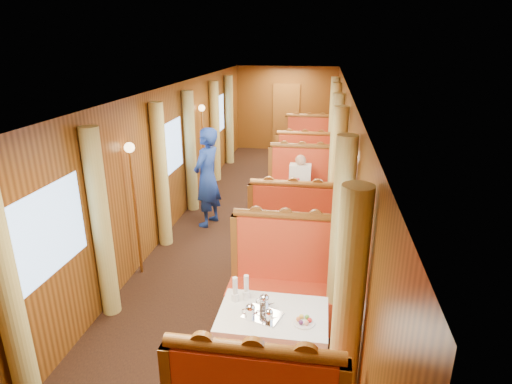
% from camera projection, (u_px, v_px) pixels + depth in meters
% --- Properties ---
extents(floor, '(3.00, 12.00, 0.01)m').
position_uv_depth(floor, '(254.00, 229.00, 7.73)').
color(floor, black).
rests_on(floor, ground).
extents(ceiling, '(3.00, 12.00, 0.01)m').
position_uv_depth(ceiling, '(254.00, 88.00, 6.89)').
color(ceiling, silver).
rests_on(ceiling, wall_left).
extents(wall_far, '(3.00, 0.01, 2.50)m').
position_uv_depth(wall_far, '(286.00, 109.00, 12.89)').
color(wall_far, brown).
rests_on(wall_far, floor).
extents(wall_left, '(0.01, 12.00, 2.50)m').
position_uv_depth(wall_left, '(170.00, 159.00, 7.53)').
color(wall_left, brown).
rests_on(wall_left, floor).
extents(wall_right, '(0.01, 12.00, 2.50)m').
position_uv_depth(wall_right, '(343.00, 166.00, 7.09)').
color(wall_right, brown).
rests_on(wall_right, floor).
extents(doorway_far, '(0.80, 0.04, 2.00)m').
position_uv_depth(doorway_far, '(286.00, 117.00, 12.95)').
color(doorway_far, brown).
rests_on(doorway_far, floor).
extents(table_near, '(1.05, 0.72, 0.75)m').
position_uv_depth(table_near, '(272.00, 345.00, 4.24)').
color(table_near, white).
rests_on(table_near, floor).
extents(banquette_near_aft, '(1.30, 0.55, 1.34)m').
position_uv_depth(banquette_near_aft, '(283.00, 286.00, 5.17)').
color(banquette_near_aft, red).
rests_on(banquette_near_aft, floor).
extents(table_mid, '(1.05, 0.72, 0.75)m').
position_uv_depth(table_mid, '(297.00, 212.00, 7.49)').
color(table_mid, white).
rests_on(table_mid, floor).
extents(banquette_mid_fwd, '(1.30, 0.55, 1.34)m').
position_uv_depth(banquette_mid_fwd, '(292.00, 234.00, 6.54)').
color(banquette_mid_fwd, red).
rests_on(banquette_mid_fwd, floor).
extents(banquette_mid_aft, '(1.30, 0.55, 1.34)m').
position_uv_depth(banquette_mid_aft, '(300.00, 191.00, 8.42)').
color(banquette_mid_aft, red).
rests_on(banquette_mid_aft, floor).
extents(table_far, '(1.05, 0.72, 0.75)m').
position_uv_depth(table_far, '(306.00, 160.00, 10.75)').
color(table_far, white).
rests_on(table_far, floor).
extents(banquette_far_fwd, '(1.30, 0.55, 1.34)m').
position_uv_depth(banquette_far_fwd, '(304.00, 169.00, 9.79)').
color(banquette_far_fwd, red).
rests_on(banquette_far_fwd, floor).
extents(banquette_far_aft, '(1.30, 0.55, 1.34)m').
position_uv_depth(banquette_far_aft, '(308.00, 148.00, 11.68)').
color(banquette_far_aft, red).
rests_on(banquette_far_aft, floor).
extents(tea_tray, '(0.41, 0.36, 0.01)m').
position_uv_depth(tea_tray, '(263.00, 315.00, 4.07)').
color(tea_tray, silver).
rests_on(tea_tray, table_near).
extents(teapot_left, '(0.16, 0.12, 0.12)m').
position_uv_depth(teapot_left, '(250.00, 314.00, 4.01)').
color(teapot_left, silver).
rests_on(teapot_left, tea_tray).
extents(teapot_right, '(0.16, 0.15, 0.11)m').
position_uv_depth(teapot_right, '(269.00, 317.00, 3.96)').
color(teapot_right, silver).
rests_on(teapot_right, tea_tray).
extents(teapot_back, '(0.19, 0.15, 0.13)m').
position_uv_depth(teapot_back, '(264.00, 304.00, 4.14)').
color(teapot_back, silver).
rests_on(teapot_back, tea_tray).
extents(fruit_plate, '(0.21, 0.21, 0.05)m').
position_uv_depth(fruit_plate, '(304.00, 321.00, 3.97)').
color(fruit_plate, white).
rests_on(fruit_plate, table_near).
extents(cup_inboard, '(0.08, 0.08, 0.26)m').
position_uv_depth(cup_inboard, '(235.00, 292.00, 4.28)').
color(cup_inboard, white).
rests_on(cup_inboard, table_near).
extents(cup_outboard, '(0.08, 0.08, 0.26)m').
position_uv_depth(cup_outboard, '(246.00, 289.00, 4.32)').
color(cup_outboard, white).
rests_on(cup_outboard, table_near).
extents(rose_vase_mid, '(0.06, 0.06, 0.36)m').
position_uv_depth(rose_vase_mid, '(297.00, 182.00, 7.32)').
color(rose_vase_mid, silver).
rests_on(rose_vase_mid, table_mid).
extents(rose_vase_far, '(0.06, 0.06, 0.36)m').
position_uv_depth(rose_vase_far, '(307.00, 138.00, 10.55)').
color(rose_vase_far, silver).
rests_on(rose_vase_far, table_far).
extents(window_left_near, '(0.01, 1.20, 0.90)m').
position_uv_depth(window_left_near, '(49.00, 232.00, 4.21)').
color(window_left_near, '#85ADDF').
rests_on(window_left_near, wall_left).
extents(curtain_left_near_a, '(0.22, 0.22, 2.35)m').
position_uv_depth(curtain_left_near_a, '(9.00, 302.00, 3.56)').
color(curtain_left_near_a, tan).
rests_on(curtain_left_near_a, floor).
extents(curtain_left_near_b, '(0.22, 0.22, 2.35)m').
position_uv_depth(curtain_left_near_b, '(101.00, 226.00, 5.01)').
color(curtain_left_near_b, tan).
rests_on(curtain_left_near_b, floor).
extents(window_right_near, '(0.01, 1.20, 0.90)m').
position_uv_depth(window_right_near, '(357.00, 254.00, 3.77)').
color(window_right_near, '#85ADDF').
rests_on(window_right_near, wall_right).
extents(curtain_right_near_a, '(0.22, 0.22, 2.35)m').
position_uv_depth(curtain_right_near_a, '(346.00, 336.00, 3.15)').
color(curtain_right_near_a, tan).
rests_on(curtain_right_near_a, floor).
extents(curtain_right_near_b, '(0.22, 0.22, 2.35)m').
position_uv_depth(curtain_right_near_b, '(340.00, 242.00, 4.60)').
color(curtain_right_near_b, tan).
rests_on(curtain_right_near_b, floor).
extents(window_left_mid, '(0.01, 1.20, 0.90)m').
position_uv_depth(window_left_mid, '(170.00, 148.00, 7.46)').
color(window_left_mid, '#85ADDF').
rests_on(window_left_mid, wall_left).
extents(curtain_left_mid_a, '(0.22, 0.22, 2.35)m').
position_uv_depth(curtain_left_mid_a, '(161.00, 176.00, 6.81)').
color(curtain_left_mid_a, tan).
rests_on(curtain_left_mid_a, floor).
extents(curtain_left_mid_b, '(0.22, 0.22, 2.35)m').
position_uv_depth(curtain_left_mid_b, '(190.00, 152.00, 8.26)').
color(curtain_left_mid_b, tan).
rests_on(curtain_left_mid_b, floor).
extents(window_right_mid, '(0.01, 1.20, 0.90)m').
position_uv_depth(window_right_mid, '(343.00, 155.00, 7.02)').
color(window_right_mid, '#85ADDF').
rests_on(window_right_mid, wall_right).
extents(curtain_right_mid_a, '(0.22, 0.22, 2.35)m').
position_uv_depth(curtain_right_mid_a, '(337.00, 185.00, 6.41)').
color(curtain_right_mid_a, tan).
rests_on(curtain_right_mid_a, floor).
extents(curtain_right_mid_b, '(0.22, 0.22, 2.35)m').
position_uv_depth(curtain_right_mid_b, '(335.00, 158.00, 7.86)').
color(curtain_right_mid_b, tan).
rests_on(curtain_right_mid_b, floor).
extents(window_left_far, '(0.01, 1.20, 0.90)m').
position_uv_depth(window_left_far, '(218.00, 115.00, 10.72)').
color(window_left_far, '#85ADDF').
rests_on(window_left_far, wall_left).
extents(curtain_left_far_a, '(0.22, 0.22, 2.35)m').
position_uv_depth(curtain_left_far_a, '(215.00, 132.00, 10.07)').
color(curtain_left_far_a, tan).
rests_on(curtain_left_far_a, floor).
extents(curtain_left_far_b, '(0.22, 0.22, 2.35)m').
position_uv_depth(curtain_left_far_b, '(229.00, 120.00, 11.52)').
color(curtain_left_far_b, tan).
rests_on(curtain_left_far_b, floor).
extents(window_right_far, '(0.01, 1.20, 0.90)m').
position_uv_depth(window_right_far, '(338.00, 118.00, 10.28)').
color(window_right_far, '#85ADDF').
rests_on(window_right_far, wall_right).
extents(curtain_right_far_a, '(0.22, 0.22, 2.35)m').
position_uv_depth(curtain_right_far_a, '(334.00, 136.00, 9.66)').
color(curtain_right_far_a, tan).
rests_on(curtain_right_far_a, floor).
extents(curtain_right_far_b, '(0.22, 0.22, 2.35)m').
position_uv_depth(curtain_right_far_b, '(333.00, 123.00, 11.11)').
color(curtain_right_far_b, tan).
rests_on(curtain_right_far_b, floor).
extents(sconce_left_fore, '(0.14, 0.14, 1.95)m').
position_uv_depth(sconce_left_fore, '(133.00, 183.00, 5.84)').
color(sconce_left_fore, '#BF8C3F').
rests_on(sconce_left_fore, floor).
extents(sconce_right_fore, '(0.14, 0.14, 1.95)m').
position_uv_depth(sconce_right_fore, '(341.00, 194.00, 5.43)').
color(sconce_right_fore, '#BF8C3F').
rests_on(sconce_right_fore, floor).
extents(sconce_left_aft, '(0.14, 0.14, 1.95)m').
position_uv_depth(sconce_left_aft, '(203.00, 131.00, 9.10)').
color(sconce_left_aft, '#BF8C3F').
rests_on(sconce_left_aft, floor).
extents(sconce_right_aft, '(0.14, 0.14, 1.95)m').
position_uv_depth(sconce_right_aft, '(336.00, 136.00, 8.69)').
color(sconce_right_aft, '#BF8C3F').
rests_on(sconce_right_aft, floor).
extents(steward, '(0.60, 0.75, 1.81)m').
position_uv_depth(steward, '(207.00, 178.00, 7.65)').
color(steward, navy).
rests_on(steward, floor).
extents(passenger, '(0.40, 0.44, 0.76)m').
position_uv_depth(passenger, '(300.00, 179.00, 8.06)').
color(passenger, beige).
rests_on(passenger, banquette_mid_aft).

